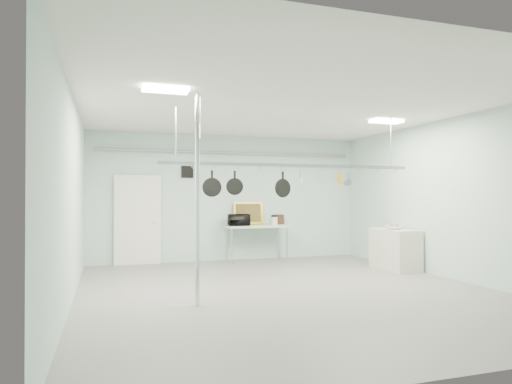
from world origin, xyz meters
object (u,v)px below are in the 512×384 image
object	(u,v)px
side_cabinet	(395,249)
pot_rack	(292,164)
chrome_pole	(197,199)
skillet_mid	(235,182)
skillet_right	(283,184)
fruit_bowl	(394,227)
prep_table	(257,228)
skillet_left	(212,183)
microwave	(239,220)
coffee_canister	(274,221)

from	to	relation	value
side_cabinet	pot_rack	bearing A→B (deg)	-159.55
chrome_pole	skillet_mid	distance (m)	1.25
pot_rack	skillet_right	distance (m)	0.41
pot_rack	fruit_bowl	size ratio (longest dim) A/B	12.77
pot_rack	skillet_mid	world-z (taller)	pot_rack
skillet_mid	prep_table	bearing A→B (deg)	79.78
pot_rack	skillet_mid	bearing A→B (deg)	180.00
fruit_bowl	skillet_left	distance (m)	4.56
fruit_bowl	microwave	bearing A→B (deg)	142.24
microwave	fruit_bowl	size ratio (longest dim) A/B	1.38
skillet_mid	skillet_right	world-z (taller)	same
chrome_pole	pot_rack	xyz separation A→B (m)	(1.90, 0.90, 0.63)
coffee_canister	skillet_mid	xyz separation A→B (m)	(-1.89, -3.11, 0.87)
side_cabinet	microwave	bearing A→B (deg)	143.96
fruit_bowl	side_cabinet	bearing A→B (deg)	45.14
pot_rack	coffee_canister	distance (m)	3.44
side_cabinet	skillet_mid	bearing A→B (deg)	-164.72
coffee_canister	skillet_right	world-z (taller)	skillet_right
side_cabinet	skillet_left	world-z (taller)	skillet_left
pot_rack	skillet_left	world-z (taller)	pot_rack
fruit_bowl	skillet_mid	world-z (taller)	skillet_mid
microwave	coffee_canister	distance (m)	0.90
prep_table	skillet_mid	size ratio (longest dim) A/B	3.91
skillet_right	chrome_pole	bearing A→B (deg)	-166.42
coffee_canister	skillet_right	xyz separation A→B (m)	(-0.99, -3.11, 0.85)
microwave	coffee_canister	xyz separation A→B (m)	(0.88, -0.19, -0.03)
coffee_canister	skillet_left	xyz separation A→B (m)	(-2.29, -3.11, 0.85)
chrome_pole	prep_table	world-z (taller)	chrome_pole
pot_rack	coffee_canister	xyz separation A→B (m)	(0.81, 3.11, -1.22)
side_cabinet	coffee_canister	size ratio (longest dim) A/B	5.54
skillet_left	skillet_right	distance (m)	1.31
skillet_mid	skillet_right	xyz separation A→B (m)	(0.90, 0.00, -0.02)
prep_table	microwave	bearing A→B (deg)	-179.32
skillet_mid	chrome_pole	bearing A→B (deg)	-118.61
skillet_mid	skillet_right	size ratio (longest dim) A/B	0.91
prep_table	microwave	distance (m)	0.51
skillet_left	side_cabinet	bearing A→B (deg)	23.17
prep_table	side_cabinet	size ratio (longest dim) A/B	1.33
side_cabinet	coffee_canister	distance (m)	2.99
prep_table	chrome_pole	bearing A→B (deg)	-118.71
prep_table	pot_rack	bearing A→B (deg)	-96.91
side_cabinet	fruit_bowl	bearing A→B (deg)	-134.86
prep_table	skillet_left	distance (m)	3.94
prep_table	microwave	world-z (taller)	microwave
prep_table	coffee_canister	bearing A→B (deg)	-24.78
skillet_right	coffee_canister	bearing A→B (deg)	58.37
microwave	skillet_right	size ratio (longest dim) A/B	1.15
fruit_bowl	chrome_pole	bearing A→B (deg)	-158.08
microwave	chrome_pole	bearing A→B (deg)	70.25
coffee_canister	skillet_mid	size ratio (longest dim) A/B	0.53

